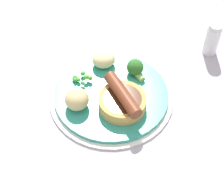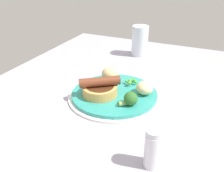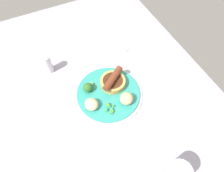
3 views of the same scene
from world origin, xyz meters
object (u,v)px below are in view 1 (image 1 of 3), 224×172
broccoli_floret_near (134,68)px  pea_pile (81,78)px  dinner_plate (111,96)px  salt_shaker (212,39)px  potato_chunk_1 (104,59)px  potato_chunk_0 (77,99)px  sausage_pudding (122,101)px

broccoli_floret_near → pea_pile: bearing=68.1°
dinner_plate → broccoli_floret_near: (-3.98, -6.00, 2.49)cm
salt_shaker → pea_pile: bearing=27.5°
potato_chunk_1 → salt_shaker: (-22.78, -8.57, 0.80)cm
pea_pile → potato_chunk_0: size_ratio=0.89×
dinner_plate → pea_pile: pea_pile is taller
potato_chunk_0 → potato_chunk_1: potato_chunk_0 is taller
potato_chunk_1 → salt_shaker: size_ratio=0.61×
pea_pile → potato_chunk_1: (-3.80, -5.26, 0.80)cm
pea_pile → sausage_pudding: bearing=149.2°
sausage_pudding → broccoli_floret_near: sausage_pudding is taller
dinner_plate → sausage_pudding: (-2.59, 3.10, 2.68)cm
pea_pile → potato_chunk_1: size_ratio=0.87×
potato_chunk_1 → dinner_plate: bearing=109.5°
sausage_pudding → salt_shaker: salt_shaker is taller
salt_shaker → broccoli_floret_near: bearing=32.1°
pea_pile → salt_shaker: (-26.58, -13.83, 1.60)cm
broccoli_floret_near → potato_chunk_1: same height
sausage_pudding → potato_chunk_1: bearing=-9.0°
broccoli_floret_near → salt_shaker: size_ratio=0.57×
sausage_pudding → potato_chunk_0: bearing=61.6°
potato_chunk_1 → potato_chunk_0: bearing=74.0°
pea_pile → broccoli_floret_near: size_ratio=0.94×
dinner_plate → salt_shaker: (-20.10, -16.13, 3.35)cm
broccoli_floret_near → potato_chunk_1: (6.66, -1.56, 0.06)cm
dinner_plate → salt_shaker: salt_shaker is taller
dinner_plate → pea_pile: (6.48, -2.30, 1.75)cm
sausage_pudding → pea_pile: size_ratio=2.39×
sausage_pudding → potato_chunk_1: sausage_pudding is taller
dinner_plate → potato_chunk_0: size_ratio=5.25×
salt_shaker → potato_chunk_0: bearing=37.8°
sausage_pudding → salt_shaker: (-17.51, -19.23, 0.67)cm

